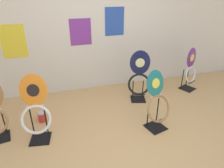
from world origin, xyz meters
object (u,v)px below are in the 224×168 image
at_px(toilet_seat_display_purple_note, 190,70).
at_px(toilet_seat_display_navy_moon, 139,79).
at_px(paint_can, 42,116).
at_px(toilet_seat_display_orange_sun, 36,111).
at_px(toilet_seat_display_teal_sax, 157,103).

xyz_separation_m(toilet_seat_display_purple_note, toilet_seat_display_navy_moon, (-1.20, -0.13, -0.01)).
xyz_separation_m(toilet_seat_display_navy_moon, paint_can, (-1.78, -0.20, -0.34)).
bearing_deg(toilet_seat_display_orange_sun, toilet_seat_display_teal_sax, -7.56).
bearing_deg(toilet_seat_display_purple_note, paint_can, -173.70).
bearing_deg(paint_can, toilet_seat_display_navy_moon, 6.43).
distance_m(toilet_seat_display_teal_sax, toilet_seat_display_navy_moon, 0.86).
xyz_separation_m(toilet_seat_display_orange_sun, toilet_seat_display_purple_note, (3.00, 0.76, -0.03)).
relative_size(toilet_seat_display_teal_sax, toilet_seat_display_orange_sun, 0.95).
height_order(toilet_seat_display_purple_note, toilet_seat_display_navy_moon, toilet_seat_display_navy_moon).
distance_m(toilet_seat_display_orange_sun, paint_can, 0.57).
bearing_deg(toilet_seat_display_teal_sax, toilet_seat_display_navy_moon, 84.76).
bearing_deg(toilet_seat_display_orange_sun, paint_can, 87.74).
relative_size(toilet_seat_display_orange_sun, paint_can, 5.87).
bearing_deg(paint_can, toilet_seat_display_purple_note, 6.30).
relative_size(toilet_seat_display_teal_sax, toilet_seat_display_navy_moon, 0.95).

